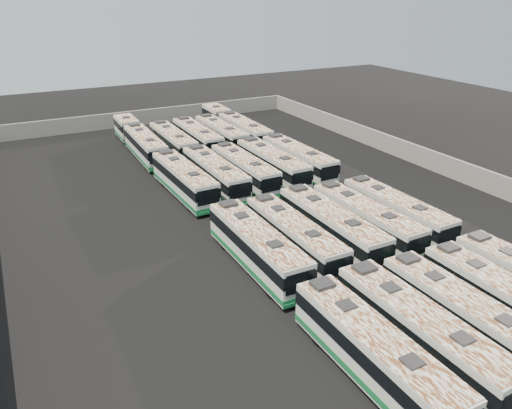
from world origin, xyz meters
name	(u,v)px	position (x,y,z in m)	size (l,w,h in m)	color
ground	(263,215)	(0.00, 0.00, 0.00)	(140.00, 140.00, 0.00)	black
perimeter_wall	(263,204)	(0.00, 0.00, 1.10)	(45.20, 73.20, 2.20)	slate
bus_front_far_left	(374,353)	(-4.67, -20.46, 1.64)	(2.44, 11.39, 3.21)	silver
bus_front_left	(420,333)	(-1.42, -20.37, 1.67)	(2.54, 11.64, 3.28)	silver
bus_front_center	(464,317)	(1.89, -20.40, 1.61)	(2.43, 11.22, 3.16)	silver
bus_front_right	(506,302)	(5.20, -20.55, 1.61)	(2.53, 11.20, 3.15)	silver
bus_midfront_far_left	(257,247)	(-4.69, -7.73, 1.68)	(2.51, 11.67, 3.28)	silver
bus_midfront_left	(294,237)	(-1.47, -7.54, 1.61)	(2.43, 11.23, 3.16)	silver
bus_midfront_center	(331,227)	(1.89, -7.53, 1.69)	(2.55, 11.73, 3.30)	silver
bus_midfront_right	(366,220)	(5.13, -7.74, 1.63)	(2.69, 11.39, 3.19)	silver
bus_midfront_far_right	(396,212)	(8.37, -7.67, 1.61)	(2.53, 11.20, 3.14)	silver
bus_midback_far_left	(184,180)	(-4.61, 7.53, 1.66)	(2.73, 11.57, 3.24)	silver
bus_midback_left	(215,174)	(-1.37, 7.56, 1.67)	(2.47, 11.62, 3.27)	silver
bus_midback_center	(244,170)	(1.87, 7.51, 1.62)	(2.47, 11.30, 3.18)	silver
bus_midback_right	(272,164)	(5.14, 7.52, 1.68)	(2.55, 11.69, 3.29)	silver
bus_midback_far_right	(298,159)	(8.45, 7.66, 1.65)	(2.64, 11.53, 3.24)	silver
bus_back_far_left	(139,139)	(-4.65, 23.37, 1.62)	(2.77, 17.53, 3.17)	silver
bus_back_left	(173,142)	(-1.35, 20.27, 1.61)	(2.39, 11.21, 3.16)	silver
bus_back_center	(197,138)	(1.88, 20.53, 1.65)	(2.50, 11.48, 3.23)	silver
bus_back_right	(221,135)	(5.10, 20.52, 1.65)	(2.47, 11.46, 3.22)	silver
bus_back_far_right	(235,126)	(8.38, 23.45, 1.65)	(2.77, 17.91, 3.24)	silver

